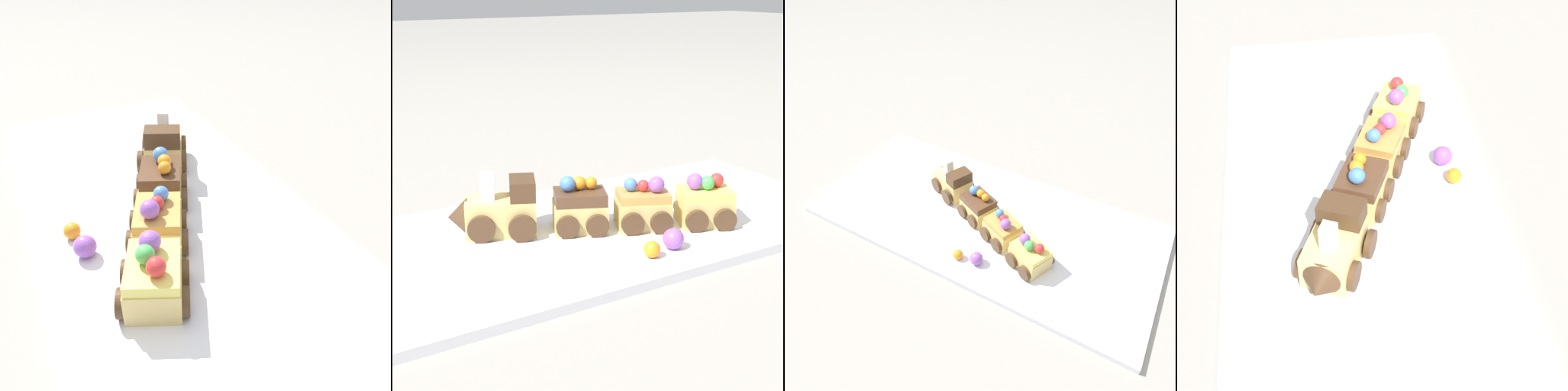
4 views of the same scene
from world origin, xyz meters
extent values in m
plane|color=gray|center=(0.00, 0.00, 0.00)|extent=(10.00, 10.00, 0.00)
cube|color=white|center=(0.00, 0.00, 0.01)|extent=(0.73, 0.34, 0.01)
cube|color=#E5C675|center=(0.11, -0.04, 0.03)|extent=(0.10, 0.08, 0.05)
cube|color=#4C331E|center=(0.08, -0.03, 0.07)|extent=(0.05, 0.06, 0.03)
cone|color=#4C331E|center=(0.16, -0.06, 0.04)|extent=(0.04, 0.05, 0.05)
cube|color=white|center=(0.12, -0.05, 0.07)|extent=(0.02, 0.02, 0.02)
cube|color=white|center=(0.12, -0.05, 0.08)|extent=(0.02, 0.02, 0.02)
cylinder|color=#4C331E|center=(0.12, -0.08, 0.03)|extent=(0.03, 0.02, 0.03)
cylinder|color=#4C331E|center=(0.14, -0.02, 0.03)|extent=(0.03, 0.02, 0.03)
cylinder|color=#4C331E|center=(0.07, -0.06, 0.03)|extent=(0.03, 0.02, 0.03)
cylinder|color=#4C331E|center=(0.10, 0.00, 0.03)|extent=(0.03, 0.02, 0.03)
cube|color=#E5C675|center=(0.02, 0.00, 0.03)|extent=(0.08, 0.08, 0.04)
cube|color=brown|center=(0.02, 0.00, 0.06)|extent=(0.08, 0.07, 0.02)
sphere|color=orange|center=(0.00, 0.00, 0.07)|extent=(0.02, 0.02, 0.02)
sphere|color=orange|center=(0.01, -0.01, 0.07)|extent=(0.02, 0.02, 0.02)
sphere|color=#4C84E0|center=(0.03, -0.01, 0.07)|extent=(0.03, 0.03, 0.02)
cylinder|color=#4C331E|center=(0.02, -0.04, 0.03)|extent=(0.03, 0.02, 0.03)
cylinder|color=#4C331E|center=(0.05, 0.02, 0.03)|extent=(0.03, 0.02, 0.03)
cylinder|color=#4C331E|center=(-0.01, -0.02, 0.03)|extent=(0.03, 0.02, 0.03)
cylinder|color=#4C331E|center=(0.01, 0.03, 0.03)|extent=(0.03, 0.02, 0.03)
cube|color=#E5C675|center=(-0.06, 0.03, 0.03)|extent=(0.08, 0.08, 0.04)
cube|color=#CC9347|center=(-0.06, 0.03, 0.05)|extent=(0.08, 0.07, 0.01)
sphere|color=#9956C6|center=(-0.07, 0.05, 0.07)|extent=(0.03, 0.03, 0.02)
sphere|color=red|center=(-0.06, 0.03, 0.07)|extent=(0.02, 0.02, 0.02)
sphere|color=#4C84E0|center=(-0.05, 0.02, 0.07)|extent=(0.02, 0.02, 0.02)
cylinder|color=#4C331E|center=(-0.05, 0.00, 0.03)|extent=(0.03, 0.02, 0.03)
cylinder|color=#4C331E|center=(-0.03, 0.05, 0.03)|extent=(0.03, 0.02, 0.03)
cylinder|color=#4C331E|center=(-0.09, 0.01, 0.03)|extent=(0.03, 0.02, 0.03)
cylinder|color=#4C331E|center=(-0.06, 0.07, 0.03)|extent=(0.03, 0.02, 0.03)
cube|color=#E5C675|center=(-0.13, 0.07, 0.03)|extent=(0.08, 0.08, 0.04)
cube|color=#EFE066|center=(-0.13, 0.07, 0.05)|extent=(0.08, 0.07, 0.01)
sphere|color=red|center=(-0.15, 0.07, 0.07)|extent=(0.02, 0.02, 0.02)
sphere|color=#4CBC56|center=(-0.13, 0.07, 0.07)|extent=(0.02, 0.02, 0.02)
sphere|color=#9956C6|center=(-0.12, 0.06, 0.07)|extent=(0.03, 0.03, 0.02)
cylinder|color=#4C331E|center=(-0.13, 0.03, 0.03)|extent=(0.03, 0.02, 0.03)
cylinder|color=#4C331E|center=(-0.10, 0.09, 0.03)|extent=(0.03, 0.02, 0.03)
cylinder|color=#4C331E|center=(-0.16, 0.05, 0.03)|extent=(0.03, 0.02, 0.03)
cylinder|color=#4C331E|center=(-0.14, 0.10, 0.03)|extent=(0.03, 0.02, 0.03)
sphere|color=orange|center=(-0.01, 0.12, 0.02)|extent=(0.02, 0.02, 0.02)
sphere|color=#9956C6|center=(-0.04, 0.11, 0.02)|extent=(0.03, 0.03, 0.03)
camera|label=1|loc=(-0.38, 0.14, 0.31)|focal=35.00mm
camera|label=2|loc=(0.42, 0.67, 0.32)|focal=60.00mm
camera|label=3|loc=(-0.28, 0.51, 0.59)|focal=35.00mm
camera|label=4|loc=(0.58, -0.06, 0.59)|focal=60.00mm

